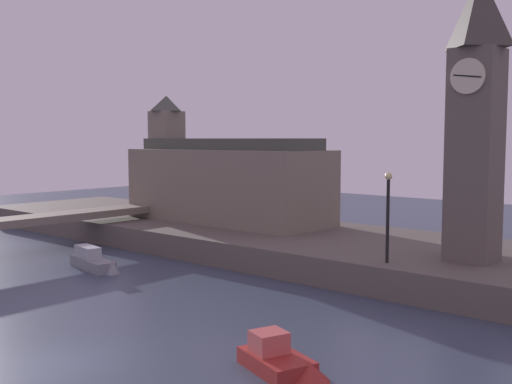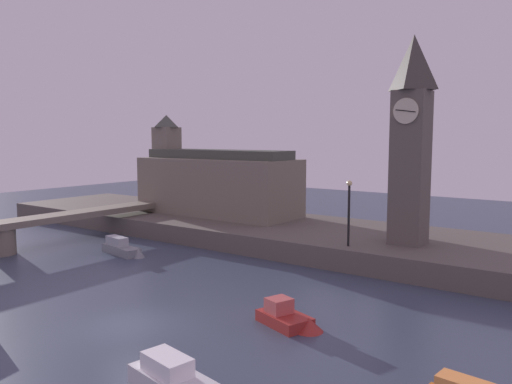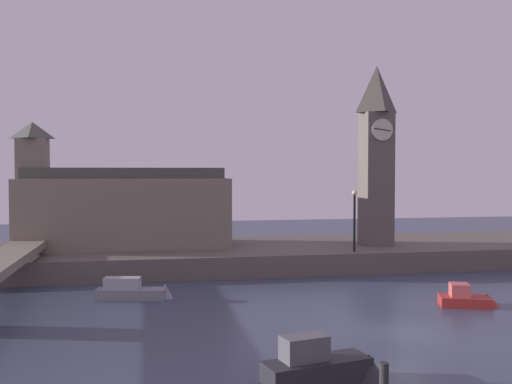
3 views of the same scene
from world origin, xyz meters
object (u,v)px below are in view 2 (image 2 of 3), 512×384
at_px(clock_tower, 411,137).
at_px(boat_cruiser_grey, 124,249).
at_px(streetlamp, 349,206).
at_px(boat_dinghy_red, 291,319).
at_px(parliament_hall, 214,182).

height_order(clock_tower, boat_cruiser_grey, clock_tower).
relative_size(clock_tower, streetlamp, 3.17).
bearing_deg(boat_cruiser_grey, boat_dinghy_red, -15.62).
xyz_separation_m(parliament_hall, streetlamp, (16.57, -5.78, -0.29)).
distance_m(parliament_hall, streetlamp, 17.55).
distance_m(streetlamp, boat_cruiser_grey, 16.74).
bearing_deg(boat_dinghy_red, clock_tower, 88.42).
bearing_deg(parliament_hall, streetlamp, -19.22).
height_order(streetlamp, boat_cruiser_grey, streetlamp).
height_order(clock_tower, parliament_hall, clock_tower).
relative_size(clock_tower, boat_cruiser_grey, 3.07).
bearing_deg(boat_cruiser_grey, clock_tower, 27.24).
bearing_deg(parliament_hall, boat_dinghy_red, -41.45).
height_order(boat_dinghy_red, boat_cruiser_grey, boat_cruiser_grey).
distance_m(boat_dinghy_red, boat_cruiser_grey, 18.28).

